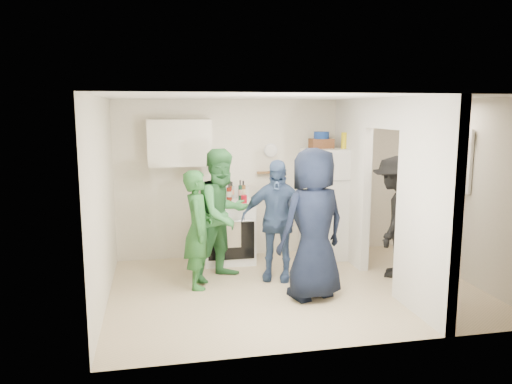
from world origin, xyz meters
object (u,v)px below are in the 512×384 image
at_px(person_nook, 394,217).
at_px(stove, 228,231).
at_px(person_green_left, 198,229).
at_px(person_navy, 313,224).
at_px(fridge, 327,203).
at_px(person_denim, 276,220).
at_px(blue_bowl, 321,135).
at_px(wicker_basket, 321,143).
at_px(yellow_cup_stack_top, 344,141).
at_px(person_green_center, 223,215).

bearing_deg(person_nook, stove, -83.95).
relative_size(person_green_left, person_navy, 0.83).
xyz_separation_m(stove, fridge, (1.59, -0.03, 0.39)).
height_order(stove, person_denim, person_denim).
bearing_deg(blue_bowl, person_navy, -111.16).
distance_m(wicker_basket, person_nook, 1.65).
relative_size(wicker_basket, blue_bowl, 1.46).
relative_size(fridge, yellow_cup_stack_top, 6.98).
xyz_separation_m(stove, person_green_left, (-0.55, -1.03, 0.31)).
xyz_separation_m(stove, blue_bowl, (1.49, 0.02, 1.47)).
distance_m(fridge, person_navy, 1.84).
distance_m(blue_bowl, person_nook, 1.72).
height_order(person_navy, person_nook, person_navy).
relative_size(person_denim, person_nook, 0.98).
bearing_deg(wicker_basket, person_green_center, -155.08).
xyz_separation_m(yellow_cup_stack_top, person_navy, (-0.99, -1.57, -0.92)).
bearing_deg(yellow_cup_stack_top, person_green_center, -162.54).
bearing_deg(yellow_cup_stack_top, blue_bowl, 154.89).
relative_size(blue_bowl, person_green_left, 0.15).
relative_size(person_navy, person_nook, 1.11).
relative_size(blue_bowl, person_nook, 0.14).
bearing_deg(person_green_center, blue_bowl, -9.32).
bearing_deg(person_green_left, blue_bowl, -53.85).
relative_size(yellow_cup_stack_top, person_nook, 0.15).
bearing_deg(blue_bowl, stove, -179.23).
bearing_deg(person_denim, person_green_center, -171.93).
bearing_deg(stove, person_green_left, -117.93).
distance_m(fridge, yellow_cup_stack_top, 1.03).
bearing_deg(person_green_left, wicker_basket, -53.85).
height_order(person_green_center, person_nook, person_green_center).
bearing_deg(person_nook, yellow_cup_stack_top, -125.15).
bearing_deg(person_nook, person_green_left, -58.97).
height_order(stove, wicker_basket, wicker_basket).
bearing_deg(stove, person_navy, -64.08).
height_order(stove, person_green_left, person_green_left).
relative_size(stove, yellow_cup_stack_top, 3.83).
bearing_deg(wicker_basket, person_navy, -111.16).
relative_size(yellow_cup_stack_top, person_denim, 0.15).
height_order(yellow_cup_stack_top, person_navy, yellow_cup_stack_top).
bearing_deg(stove, wicker_basket, 0.77).
bearing_deg(wicker_basket, person_denim, -135.13).
relative_size(yellow_cup_stack_top, person_green_left, 0.16).
bearing_deg(person_navy, wicker_basket, -129.85).
distance_m(fridge, wicker_basket, 0.95).
bearing_deg(person_green_left, person_denim, -75.77).
relative_size(wicker_basket, person_denim, 0.21).
distance_m(fridge, person_denim, 1.38).
height_order(person_denim, person_navy, person_navy).
relative_size(wicker_basket, person_nook, 0.20).
distance_m(person_green_center, person_denim, 0.74).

